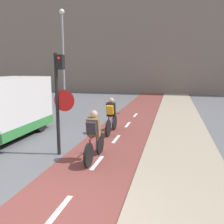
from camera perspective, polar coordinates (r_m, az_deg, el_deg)
name	(u,v)px	position (r m, az deg, el deg)	size (l,w,h in m)	color
building_row_background	(156,36)	(29.11, 10.06, 16.77)	(60.00, 5.20, 12.26)	slate
traffic_light_pole	(59,93)	(7.83, -11.95, 4.20)	(0.67, 0.25, 3.17)	black
street_lamp_far	(63,48)	(17.98, -11.14, 14.16)	(0.36, 0.36, 6.59)	gray
cyclist_near	(94,137)	(7.39, -4.14, -5.79)	(0.46, 1.81, 1.53)	black
cyclist_far	(111,117)	(10.39, -0.20, -1.09)	(0.46, 1.79, 1.52)	black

